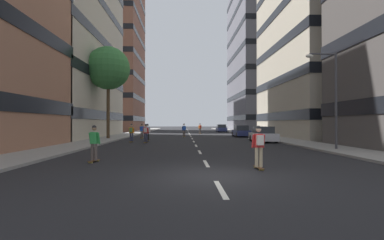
{
  "coord_description": "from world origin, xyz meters",
  "views": [
    {
      "loc": [
        -1.07,
        -9.96,
        1.91
      ],
      "look_at": [
        0.0,
        23.44,
        2.21
      ],
      "focal_mm": 26.12,
      "sensor_mm": 36.0,
      "label": 1
    }
  ],
  "objects": [
    {
      "name": "ground_plane",
      "position": [
        0.0,
        31.64,
        0.0
      ],
      "size": [
        189.84,
        189.84,
        0.0
      ],
      "primitive_type": "plane",
      "color": "black"
    },
    {
      "name": "sidewalk_left",
      "position": [
        -9.56,
        35.6,
        0.07
      ],
      "size": [
        3.22,
        87.01,
        0.14
      ],
      "primitive_type": "cube",
      "color": "gray",
      "rests_on": "ground_plane"
    },
    {
      "name": "sidewalk_right",
      "position": [
        9.56,
        35.6,
        0.07
      ],
      "size": [
        3.22,
        87.01,
        0.14
      ],
      "primitive_type": "cube",
      "color": "gray",
      "rests_on": "ground_plane"
    },
    {
      "name": "lane_markings",
      "position": [
        0.0,
        33.0,
        0.0
      ],
      "size": [
        0.16,
        72.2,
        0.01
      ],
      "color": "silver",
      "rests_on": "ground_plane"
    },
    {
      "name": "building_left_far",
      "position": [
        -17.48,
        55.46,
        18.72
      ],
      "size": [
        12.73,
        17.88,
        37.25
      ],
      "color": "brown",
      "rests_on": "ground_plane"
    },
    {
      "name": "building_right_far",
      "position": [
        17.48,
        55.46,
        17.42
      ],
      "size": [
        12.73,
        22.92,
        34.66
      ],
      "color": "slate",
      "rests_on": "ground_plane"
    },
    {
      "name": "parked_car_near",
      "position": [
        6.75,
        46.88,
        0.7
      ],
      "size": [
        1.82,
        4.4,
        1.52
      ],
      "color": "navy",
      "rests_on": "ground_plane"
    },
    {
      "name": "parked_car_mid",
      "position": [
        6.75,
        27.47,
        0.7
      ],
      "size": [
        1.82,
        4.4,
        1.52
      ],
      "color": "navy",
      "rests_on": "ground_plane"
    },
    {
      "name": "parked_car_far",
      "position": [
        6.75,
        17.12,
        0.7
      ],
      "size": [
        1.82,
        4.4,
        1.52
      ],
      "color": "silver",
      "rests_on": "ground_plane"
    },
    {
      "name": "street_tree_near",
      "position": [
        -9.56,
        21.93,
        8.06
      ],
      "size": [
        4.87,
        4.87,
        10.38
      ],
      "color": "#4C3823",
      "rests_on": "sidewalk_left"
    },
    {
      "name": "streetlamp_right",
      "position": [
        8.87,
        8.51,
        4.14
      ],
      "size": [
        2.13,
        0.3,
        6.5
      ],
      "color": "#3F3F44",
      "rests_on": "sidewalk_right"
    },
    {
      "name": "skater_0",
      "position": [
        -0.94,
        27.43,
        0.98
      ],
      "size": [
        0.57,
        0.92,
        1.78
      ],
      "color": "brown",
      "rests_on": "ground_plane"
    },
    {
      "name": "skater_1",
      "position": [
        -4.58,
        16.37,
        1.02
      ],
      "size": [
        0.55,
        0.92,
        1.78
      ],
      "color": "brown",
      "rests_on": "ground_plane"
    },
    {
      "name": "skater_2",
      "position": [
        -4.78,
        19.29,
        1.02
      ],
      "size": [
        0.56,
        0.92,
        1.78
      ],
      "color": "brown",
      "rests_on": "ground_plane"
    },
    {
      "name": "skater_3",
      "position": [
        -5.35,
        3.59,
        0.98
      ],
      "size": [
        0.56,
        0.92,
        1.78
      ],
      "color": "brown",
      "rests_on": "ground_plane"
    },
    {
      "name": "skater_4",
      "position": [
        -6.02,
        23.73,
        0.98
      ],
      "size": [
        0.55,
        0.92,
        1.78
      ],
      "color": "brown",
      "rests_on": "ground_plane"
    },
    {
      "name": "skater_5",
      "position": [
        -6.09,
        17.27,
        1.02
      ],
      "size": [
        0.55,
        0.91,
        1.78
      ],
      "color": "brown",
      "rests_on": "ground_plane"
    },
    {
      "name": "skater_6",
      "position": [
        1.82,
        37.42,
        1.02
      ],
      "size": [
        0.56,
        0.92,
        1.78
      ],
      "color": "brown",
      "rests_on": "ground_plane"
    },
    {
      "name": "skater_7",
      "position": [
        2.01,
        1.31,
        1.02
      ],
      "size": [
        0.54,
        0.91,
        1.78
      ],
      "color": "brown",
      "rests_on": "ground_plane"
    }
  ]
}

